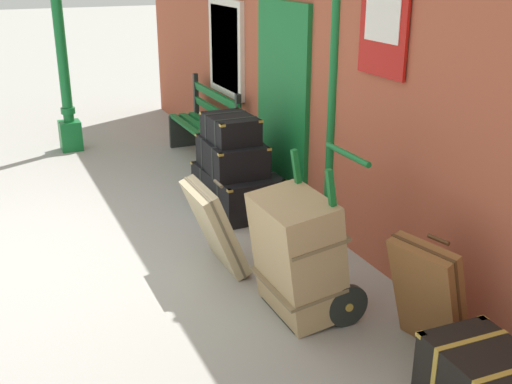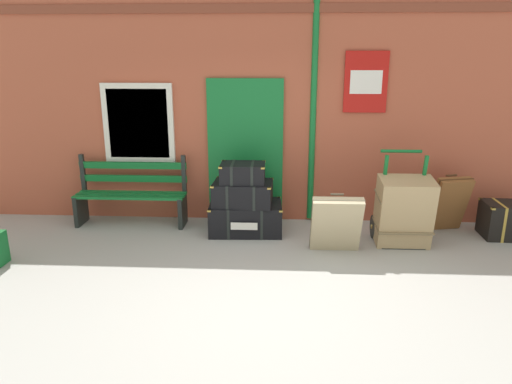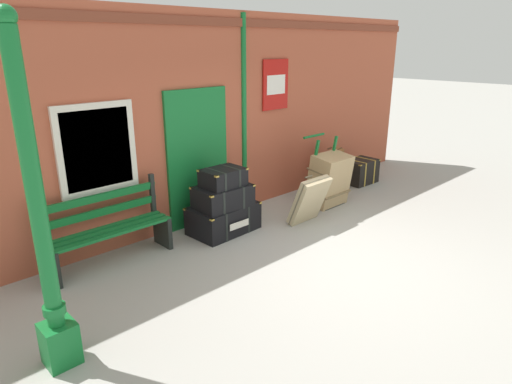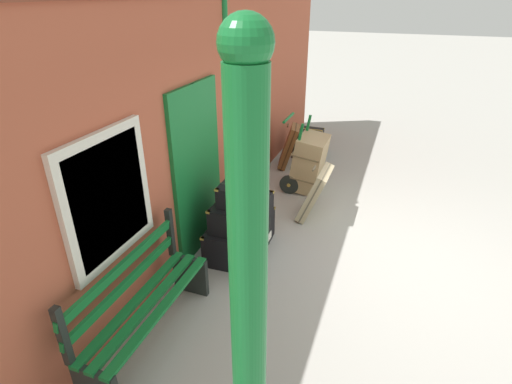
{
  "view_description": "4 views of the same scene",
  "coord_description": "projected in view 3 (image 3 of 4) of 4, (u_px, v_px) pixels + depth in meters",
  "views": [
    {
      "loc": [
        5.32,
        -0.44,
        2.5
      ],
      "look_at": [
        0.53,
        1.71,
        0.52
      ],
      "focal_mm": 43.89,
      "sensor_mm": 36.0,
      "label": 1
    },
    {
      "loc": [
        0.1,
        -4.33,
        2.4
      ],
      "look_at": [
        -0.21,
        1.73,
        0.64
      ],
      "focal_mm": 32.91,
      "sensor_mm": 36.0,
      "label": 2
    },
    {
      "loc": [
        -4.33,
        -2.96,
        2.72
      ],
      "look_at": [
        0.13,
        1.7,
        0.56
      ],
      "focal_mm": 31.23,
      "sensor_mm": 36.0,
      "label": 3
    },
    {
      "loc": [
        -4.37,
        0.21,
        3.03
      ],
      "look_at": [
        -0.29,
        1.71,
        0.83
      ],
      "focal_mm": 28.2,
      "sensor_mm": 36.0,
      "label": 4
    }
  ],
  "objects": [
    {
      "name": "porters_trolley",
      "position": [
        321.0,
        188.0,
        7.92
      ],
      "size": [
        0.71,
        0.56,
        1.21
      ],
      "color": "black",
      "rests_on": "ground"
    },
    {
      "name": "suitcase_oxblood",
      "position": [
        309.0,
        200.0,
        6.97
      ],
      "size": [
        0.63,
        0.42,
        0.77
      ],
      "color": "tan",
      "rests_on": "ground"
    },
    {
      "name": "corner_trunk",
      "position": [
        360.0,
        171.0,
        9.07
      ],
      "size": [
        0.71,
        0.51,
        0.49
      ],
      "color": "black",
      "rests_on": "ground"
    },
    {
      "name": "steamer_trunk_middle",
      "position": [
        223.0,
        196.0,
        6.55
      ],
      "size": [
        0.83,
        0.58,
        0.33
      ],
      "color": "black",
      "rests_on": "steamer_trunk_base"
    },
    {
      "name": "large_brown_trunk",
      "position": [
        329.0,
        180.0,
        7.74
      ],
      "size": [
        0.7,
        0.56,
        0.93
      ],
      "color": "tan",
      "rests_on": "ground"
    },
    {
      "name": "steamer_trunk_top",
      "position": [
        223.0,
        178.0,
        6.45
      ],
      "size": [
        0.61,
        0.46,
        0.27
      ],
      "color": "black",
      "rests_on": "steamer_trunk_middle"
    },
    {
      "name": "suitcase_beige",
      "position": [
        330.0,
        169.0,
        8.66
      ],
      "size": [
        0.56,
        0.47,
        0.82
      ],
      "color": "brown",
      "rests_on": "ground"
    },
    {
      "name": "platform_bench",
      "position": [
        108.0,
        230.0,
        5.72
      ],
      "size": [
        1.6,
        0.43,
        1.01
      ],
      "color": "#146B2D",
      "rests_on": "ground"
    },
    {
      "name": "steamer_trunk_base",
      "position": [
        223.0,
        218.0,
        6.72
      ],
      "size": [
        1.04,
        0.71,
        0.43
      ],
      "color": "black",
      "rests_on": "ground"
    },
    {
      "name": "ground_plane",
      "position": [
        340.0,
        266.0,
        5.73
      ],
      "size": [
        60.0,
        60.0,
        0.0
      ],
      "primitive_type": "plane",
      "color": "#A3A099"
    },
    {
      "name": "brick_facade",
      "position": [
        210.0,
        118.0,
        6.99
      ],
      "size": [
        10.4,
        0.35,
        3.2
      ],
      "color": "#AD5138",
      "rests_on": "ground"
    },
    {
      "name": "lamp_post",
      "position": [
        44.0,
        248.0,
        3.64
      ],
      "size": [
        0.28,
        0.28,
        2.98
      ],
      "color": "#146B2D",
      "rests_on": "ground"
    }
  ]
}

